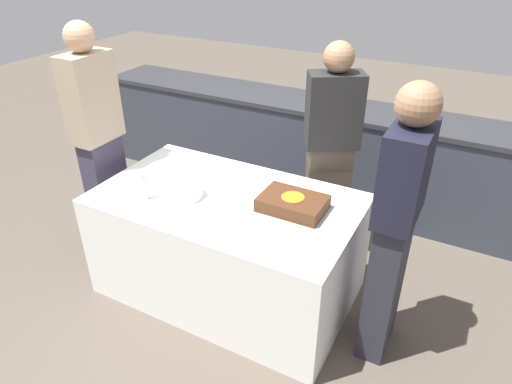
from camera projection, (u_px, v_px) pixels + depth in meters
ground_plane at (230, 287)px, 3.31m from camera, size 14.00×14.00×0.00m
back_counter at (314, 149)px, 4.28m from camera, size 4.40×0.58×0.92m
dining_table at (228, 245)px, 3.12m from camera, size 1.69×0.99×0.76m
cake at (293, 204)px, 2.78m from camera, size 0.44×0.32×0.09m
plate_stack at (185, 190)px, 2.92m from camera, size 0.23×0.23×0.09m
wine_glass at (144, 181)px, 2.85m from camera, size 0.06×0.06×0.18m
side_plate_near_cake at (322, 191)px, 3.00m from camera, size 0.22×0.22×0.00m
person_cutting_cake at (330, 155)px, 3.25m from camera, size 0.42×0.36×1.65m
person_seated_left at (99, 143)px, 3.28m from camera, size 0.20×0.36×1.76m
person_seated_right at (395, 228)px, 2.44m from camera, size 0.22×0.40×1.67m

